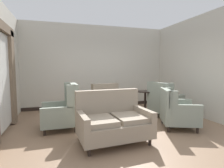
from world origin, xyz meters
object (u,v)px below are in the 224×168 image
armchair_foreground_right (176,111)px  armchair_near_window (102,101)px  armchair_near_sideboard (63,110)px  side_table (145,100)px  armchair_far_left (164,102)px  porcelain_vase (126,100)px  coffee_table (124,110)px  settee (113,121)px

armchair_foreground_right → armchair_near_window: 2.29m
armchair_near_sideboard → side_table: size_ratio=1.48×
armchair_far_left → side_table: bearing=24.8°
porcelain_vase → armchair_near_window: (-0.32, 1.22, -0.23)m
coffee_table → armchair_far_left: (1.46, 0.45, 0.04)m
armchair_foreground_right → side_table: bearing=26.8°
coffee_table → armchair_near_sideboard: 1.52m
armchair_near_sideboard → armchair_near_window: bearing=129.2°
armchair_foreground_right → armchair_near_window: bearing=61.3°
coffee_table → armchair_near_window: 1.27m
armchair_near_sideboard → side_table: 2.65m
settee → armchair_near_window: bearing=78.1°
porcelain_vase → settee: bearing=-124.4°
settee → armchair_far_left: (2.04, 1.34, 0.04)m
settee → porcelain_vase: bearing=51.7°
coffee_table → side_table: 1.38m
settee → armchair_far_left: 2.44m
coffee_table → settee: size_ratio=0.56×
armchair_far_left → armchair_near_window: bearing=47.0°
settee → armchair_foreground_right: (1.74, 0.35, 0.01)m
side_table → armchair_near_window: bearing=165.3°
coffee_table → porcelain_vase: size_ratio=2.27×
porcelain_vase → armchair_foreground_right: (1.12, -0.56, -0.23)m
settee → coffee_table: bearing=52.9°
armchair_near_sideboard → armchair_foreground_right: armchair_near_sideboard is taller
porcelain_vase → armchair_foreground_right: size_ratio=0.33×
armchair_near_sideboard → armchair_near_window: armchair_near_sideboard is taller
armchair_near_sideboard → settee: bearing=39.3°
coffee_table → settee: (-0.58, -0.88, 0.01)m
armchair_far_left → armchair_foreground_right: armchair_far_left is taller
armchair_near_sideboard → armchair_foreground_right: bearing=73.3°
settee → armchair_near_window: settee is taller
coffee_table → side_table: side_table is taller
coffee_table → armchair_foreground_right: 1.28m
armchair_near_sideboard → armchair_near_window: 1.61m
porcelain_vase → settee: settee is taller
armchair_far_left → armchair_near_window: armchair_far_left is taller
armchair_far_left → armchair_foreground_right: 1.04m
coffee_table → porcelain_vase: porcelain_vase is taller
armchair_near_window → armchair_near_sideboard: bearing=33.7°
armchair_near_sideboard → armchair_foreground_right: size_ratio=1.02×
settee → side_table: size_ratio=1.93×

